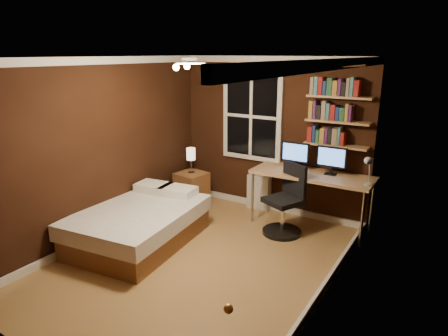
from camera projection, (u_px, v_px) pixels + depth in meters
The scene contains 24 objects.
floor at pixel (199, 261), 5.08m from camera, with size 4.20×4.20×0.00m, color olive.
wall_back at pixel (272, 136), 6.45m from camera, with size 3.20×0.04×2.50m, color black.
wall_left at pixel (103, 150), 5.54m from camera, with size 0.04×4.20×2.50m, color black.
wall_right at pixel (329, 190), 3.93m from camera, with size 0.04×4.20×2.50m, color black.
ceiling at pixel (194, 57), 4.38m from camera, with size 3.20×4.20×0.02m, color white.
window at pixel (252, 116), 6.51m from camera, with size 1.06×0.06×1.46m, color silver.
door at pixel (256, 285), 2.73m from camera, with size 0.03×0.82×2.05m, color black, non-canonical shape.
door_knob at pixel (228, 309), 2.51m from camera, with size 0.06×0.06×0.06m, color gold.
ceiling_fixture at pixel (189, 67), 4.33m from camera, with size 0.44×0.44×0.18m, color beige, non-canonical shape.
bookshelf_lower at pixel (336, 145), 5.81m from camera, with size 0.92×0.22×0.03m, color tan.
books_row_lower at pixel (337, 137), 5.77m from camera, with size 0.54×0.16×0.23m, color maroon, non-canonical shape.
bookshelf_middle at pixel (338, 121), 5.71m from camera, with size 0.92×0.22×0.03m, color tan.
books_row_middle at pixel (338, 112), 5.68m from camera, with size 0.60×0.16×0.23m, color navy, non-canonical shape.
bookshelf_upper at pixel (340, 97), 5.61m from camera, with size 0.92×0.22×0.03m, color tan.
books_row_upper at pixel (340, 87), 5.58m from camera, with size 0.66×0.16×0.23m, color #235234, non-canonical shape.
bed at pixel (140, 224), 5.53m from camera, with size 1.52×1.98×0.63m.
nightstand at pixel (192, 189), 6.88m from camera, with size 0.46×0.46×0.58m, color brown.
bedside_lamp at pixel (191, 161), 6.73m from camera, with size 0.15×0.15×0.43m, color white, non-canonical shape.
radiator at pixel (259, 192), 6.70m from camera, with size 0.39×0.14×0.59m, color silver.
desk at pixel (312, 177), 5.88m from camera, with size 1.77×0.66×0.84m.
monitor_left at pixel (295, 156), 6.03m from camera, with size 0.43×0.12×0.41m, color black, non-canonical shape.
monitor_right at pixel (331, 161), 5.75m from camera, with size 0.43×0.12×0.41m, color black, non-canonical shape.
desk_lamp at pixel (368, 171), 5.23m from camera, with size 0.14×0.32×0.44m, color silver, non-canonical shape.
office_chair at pixel (285, 207), 5.77m from camera, with size 0.61×0.61×1.03m.
Camera 1 is at (2.66, -3.71, 2.55)m, focal length 32.00 mm.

